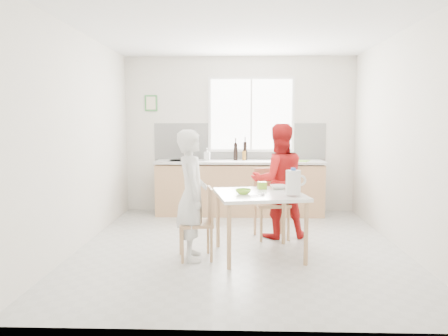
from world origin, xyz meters
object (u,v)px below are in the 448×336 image
(bowl_green, at_px, (243,192))
(wine_bottle_b, at_px, (236,151))
(chair_left, at_px, (201,220))
(chair_far, at_px, (270,199))
(person_white, at_px, (192,195))
(dining_table, at_px, (259,199))
(milk_jug, at_px, (294,182))
(wine_bottle_a, at_px, (245,151))
(bowl_white, at_px, (278,187))
(person_red, at_px, (279,181))

(bowl_green, distance_m, wine_bottle_b, 2.51)
(chair_left, height_order, chair_far, chair_far)
(person_white, bearing_deg, dining_table, -90.00)
(chair_far, height_order, bowl_green, chair_far)
(milk_jug, relative_size, wine_bottle_a, 0.92)
(wine_bottle_b, bearing_deg, dining_table, -83.03)
(chair_far, distance_m, bowl_green, 1.06)
(chair_far, relative_size, bowl_white, 4.68)
(dining_table, height_order, bowl_green, bowl_green)
(chair_far, distance_m, wine_bottle_b, 1.70)
(milk_jug, bearing_deg, dining_table, 139.12)
(chair_left, bearing_deg, person_white, -90.00)
(chair_left, xyz_separation_m, wine_bottle_a, (0.54, 2.54, 0.62))
(bowl_green, xyz_separation_m, wine_bottle_a, (0.06, 2.50, 0.30))
(chair_far, height_order, bowl_white, chair_far)
(dining_table, xyz_separation_m, wine_bottle_a, (-0.13, 2.42, 0.41))
(wine_bottle_b, bearing_deg, person_white, -100.73)
(milk_jug, relative_size, wine_bottle_b, 0.98)
(chair_left, distance_m, chair_far, 1.32)
(person_white, bearing_deg, milk_jug, -104.15)
(chair_left, height_order, bowl_white, chair_left)
(dining_table, bearing_deg, person_red, 70.32)
(chair_left, distance_m, bowl_green, 0.59)
(chair_far, bearing_deg, person_white, -144.22)
(chair_left, relative_size, chair_far, 0.88)
(bowl_green, height_order, wine_bottle_b, wine_bottle_b)
(chair_far, distance_m, wine_bottle_a, 1.68)
(chair_left, relative_size, milk_jug, 2.80)
(chair_left, bearing_deg, bowl_green, 84.14)
(chair_left, height_order, milk_jug, milk_jug)
(milk_jug, bearing_deg, person_red, 83.16)
(person_white, height_order, milk_jug, person_white)
(person_white, relative_size, bowl_green, 8.30)
(person_red, distance_m, wine_bottle_b, 1.69)
(dining_table, xyz_separation_m, bowl_white, (0.25, 0.30, 0.10))
(bowl_green, bearing_deg, person_red, 62.24)
(person_white, height_order, bowl_white, person_white)
(milk_jug, xyz_separation_m, wine_bottle_b, (-0.66, 2.62, 0.16))
(bowl_white, height_order, milk_jug, milk_jug)
(dining_table, height_order, person_red, person_red)
(milk_jug, bearing_deg, chair_far, 88.67)
(wine_bottle_a, bearing_deg, milk_jug, -79.22)
(dining_table, xyz_separation_m, person_red, (0.30, 0.84, 0.10))
(dining_table, xyz_separation_m, chair_far, (0.19, 0.87, -0.16))
(chair_far, height_order, wine_bottle_b, wine_bottle_b)
(bowl_white, bearing_deg, dining_table, -129.62)
(wine_bottle_a, bearing_deg, person_white, -104.12)
(chair_far, bearing_deg, wine_bottle_a, 91.27)
(bowl_green, xyz_separation_m, bowl_white, (0.44, 0.39, -0.00))
(person_red, bearing_deg, person_white, 31.93)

